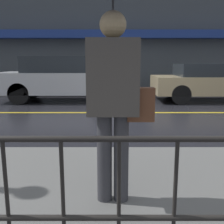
{
  "coord_description": "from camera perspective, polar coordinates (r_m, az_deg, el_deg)",
  "views": [
    {
      "loc": [
        -1.01,
        -7.2,
        1.42
      ],
      "look_at": [
        -1.03,
        -1.44,
        0.3
      ],
      "focal_mm": 42.0,
      "sensor_mm": 36.0,
      "label": 1
    }
  ],
  "objects": [
    {
      "name": "lane_marking",
      "position": [
        7.4,
        7.99,
        -0.13
      ],
      "size": [
        25.2,
        0.12,
        0.01
      ],
      "color": "gold",
      "rests_on": "ground_plane"
    },
    {
      "name": "ground_plane",
      "position": [
        7.4,
        7.98,
        -0.16
      ],
      "size": [
        80.0,
        80.0,
        0.0
      ],
      "primitive_type": "plane",
      "color": "black"
    },
    {
      "name": "sidewalk_far",
      "position": [
        11.59,
        5.15,
        4.22
      ],
      "size": [
        28.0,
        1.84,
        0.12
      ],
      "color": "#60605E",
      "rests_on": "ground_plane"
    },
    {
      "name": "car_tan",
      "position": [
        10.08,
        20.73,
        6.19
      ],
      "size": [
        4.12,
        1.79,
        1.33
      ],
      "color": "tan",
      "rests_on": "ground_plane"
    },
    {
      "name": "sidewalk_near",
      "position": [
        3.02,
        20.61,
        -16.55
      ],
      "size": [
        28.0,
        2.71,
        0.12
      ],
      "color": "#60605E",
      "rests_on": "ground_plane"
    },
    {
      "name": "pedestrian",
      "position": [
        2.32,
        0.52,
        17.61
      ],
      "size": [
        0.91,
        0.91,
        2.1
      ],
      "rotation": [
        0.0,
        0.0,
        3.14
      ],
      "color": "#333338",
      "rests_on": "sidewalk_near"
    },
    {
      "name": "building_storefront",
      "position": [
        12.61,
        4.94,
        16.89
      ],
      "size": [
        28.0,
        0.85,
        5.46
      ],
      "color": "#383D42",
      "rests_on": "ground_plane"
    },
    {
      "name": "car_silver",
      "position": [
        9.6,
        -10.57,
        7.19
      ],
      "size": [
        4.45,
        1.73,
        1.58
      ],
      "color": "#B2B5BA",
      "rests_on": "ground_plane"
    }
  ]
}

